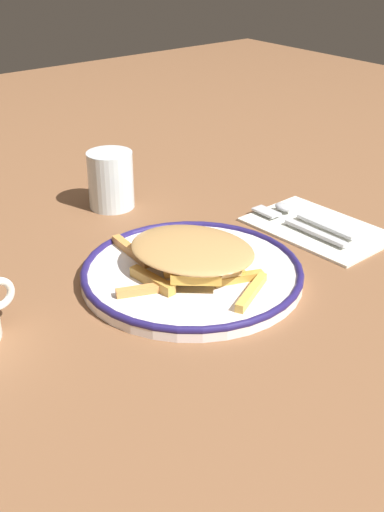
% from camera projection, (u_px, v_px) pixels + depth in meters
% --- Properties ---
extents(ground_plane, '(2.60, 2.60, 0.00)m').
position_uv_depth(ground_plane, '(192.00, 279.00, 0.85)').
color(ground_plane, brown).
extents(plate, '(0.29, 0.29, 0.02)m').
position_uv_depth(plate, '(192.00, 273.00, 0.84)').
color(plate, white).
rests_on(plate, ground_plane).
extents(fries_heap, '(0.21, 0.25, 0.04)m').
position_uv_depth(fries_heap, '(191.00, 252.00, 0.83)').
color(fries_heap, '#D18C42').
rests_on(fries_heap, plate).
extents(napkin, '(0.15, 0.21, 0.01)m').
position_uv_depth(napkin, '(317.00, 227.00, 0.98)').
color(napkin, silver).
rests_on(napkin, ground_plane).
extents(fork, '(0.02, 0.18, 0.01)m').
position_uv_depth(fork, '(298.00, 225.00, 0.97)').
color(fork, silver).
rests_on(fork, napkin).
extents(spoon, '(0.02, 0.15, 0.01)m').
position_uv_depth(spoon, '(300.00, 214.00, 1.00)').
color(spoon, silver).
rests_on(spoon, napkin).
extents(water_glass, '(0.07, 0.07, 0.09)m').
position_uv_depth(water_glass, '(111.00, 180.00, 1.04)').
color(water_glass, silver).
rests_on(water_glass, ground_plane).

